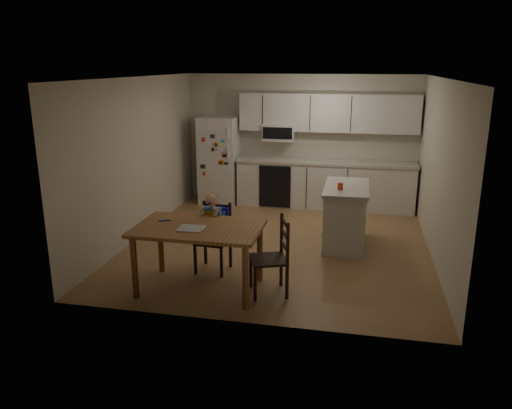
{
  "coord_description": "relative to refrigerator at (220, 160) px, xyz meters",
  "views": [
    {
      "loc": [
        1.15,
        -7.2,
        2.7
      ],
      "look_at": [
        -0.11,
        -1.18,
        0.95
      ],
      "focal_mm": 35.0,
      "sensor_mm": 36.0,
      "label": 1
    }
  ],
  "objects": [
    {
      "name": "chair_booster",
      "position": [
        0.86,
        -3.32,
        -0.2
      ],
      "size": [
        0.43,
        0.43,
        1.08
      ],
      "rotation": [
        0.0,
        0.0,
        -0.07
      ],
      "color": "black",
      "rests_on": "ground"
    },
    {
      "name": "refrigerator",
      "position": [
        0.0,
        0.0,
        0.0
      ],
      "size": [
        0.72,
        0.7,
        1.7
      ],
      "primitive_type": "cube",
      "color": "silver",
      "rests_on": "ground"
    },
    {
      "name": "red_cup",
      "position": [
        2.45,
        -2.19,
        0.12
      ],
      "size": [
        0.08,
        0.08,
        0.1
      ],
      "primitive_type": "cylinder",
      "color": "red",
      "rests_on": "kitchen_island"
    },
    {
      "name": "kitchen_run",
      "position": [
        2.05,
        0.09,
        0.03
      ],
      "size": [
        3.37,
        0.62,
        2.15
      ],
      "color": "silver",
      "rests_on": "ground"
    },
    {
      "name": "toddler_spoon",
      "position": [
        0.37,
        -3.83,
        -0.03
      ],
      "size": [
        0.12,
        0.06,
        0.02
      ],
      "primitive_type": "cylinder",
      "rotation": [
        0.0,
        1.57,
        0.35
      ],
      "color": "#1D21C0",
      "rests_on": "dining_table"
    },
    {
      "name": "room",
      "position": [
        1.55,
        -1.67,
        0.4
      ],
      "size": [
        4.52,
        5.01,
        2.51
      ],
      "color": "olive",
      "rests_on": "ground"
    },
    {
      "name": "chair_side",
      "position": [
        1.8,
        -3.85,
        -0.31
      ],
      "size": [
        0.54,
        0.54,
        0.95
      ],
      "rotation": [
        0.0,
        0.0,
        -1.23
      ],
      "color": "black",
      "rests_on": "ground"
    },
    {
      "name": "kitchen_island",
      "position": [
        2.54,
        -1.97,
        -0.39
      ],
      "size": [
        0.65,
        1.25,
        0.92
      ],
      "color": "silver",
      "rests_on": "ground"
    },
    {
      "name": "napkin",
      "position": [
        0.8,
        -4.04,
        -0.03
      ],
      "size": [
        0.3,
        0.26,
        0.01
      ],
      "primitive_type": "cube",
      "color": "silver",
      "rests_on": "dining_table"
    },
    {
      "name": "dining_table",
      "position": [
        0.86,
        -3.93,
        -0.15
      ],
      "size": [
        1.51,
        0.97,
        0.81
      ],
      "color": "brown",
      "rests_on": "ground"
    }
  ]
}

